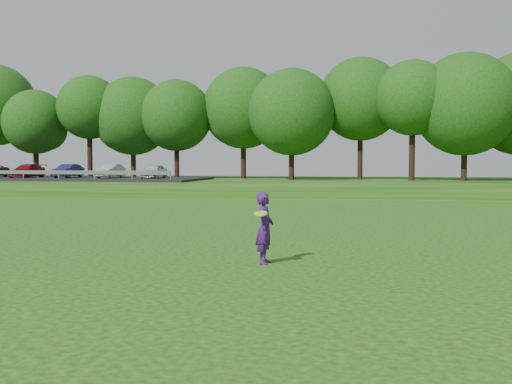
# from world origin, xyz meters

# --- Properties ---
(ground) EXTENTS (140.00, 140.00, 0.00)m
(ground) POSITION_xyz_m (0.00, 0.00, 0.00)
(ground) COLOR #0E400C
(ground) RESTS_ON ground
(berm) EXTENTS (130.00, 30.00, 0.60)m
(berm) POSITION_xyz_m (0.00, 34.00, 0.30)
(berm) COLOR #0E400C
(berm) RESTS_ON ground
(walking_path) EXTENTS (130.00, 1.60, 0.04)m
(walking_path) POSITION_xyz_m (0.00, 20.00, 0.02)
(walking_path) COLOR gray
(walking_path) RESTS_ON ground
(treeline) EXTENTS (104.00, 7.00, 15.00)m
(treeline) POSITION_xyz_m (0.00, 38.00, 8.10)
(treeline) COLOR #12420F
(treeline) RESTS_ON berm
(parking_lot) EXTENTS (24.00, 9.00, 1.38)m
(parking_lot) POSITION_xyz_m (-24.59, 32.81, 1.03)
(parking_lot) COLOR black
(parking_lot) RESTS_ON berm
(woman) EXTENTS (0.37, 0.78, 1.52)m
(woman) POSITION_xyz_m (-0.07, -0.97, 0.76)
(woman) COLOR #451768
(woman) RESTS_ON ground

